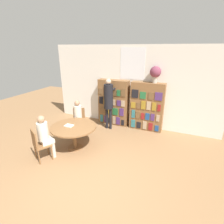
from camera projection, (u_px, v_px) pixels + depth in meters
ground_plane at (83, 183)px, 3.97m from camera, size 16.00×16.00×0.00m
wall_back at (132, 87)px, 6.50m from camera, size 6.40×0.07×3.00m
bookshelf_left at (113, 103)px, 6.79m from camera, size 1.19×0.34×1.76m
bookshelf_right at (147, 107)px, 6.31m from camera, size 1.19×0.34×1.76m
flower_vase at (155, 73)px, 5.81m from camera, size 0.37×0.37×0.56m
reading_table at (74, 129)px, 5.16m from camera, size 1.34×1.34×0.73m
chair_near_camera at (39, 144)px, 4.62m from camera, size 0.54×0.54×0.91m
chair_left_side at (79, 120)px, 6.14m from camera, size 0.53×0.53×0.91m
seated_reader_left at (78, 116)px, 5.90m from camera, size 0.38×0.41×1.25m
seated_reader_right at (45, 134)px, 4.64m from camera, size 0.40×0.42×1.27m
librarian_standing at (109, 99)px, 6.25m from camera, size 0.32×0.59×1.88m
open_book_on_table at (69, 126)px, 5.12m from camera, size 0.24×0.18×0.03m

